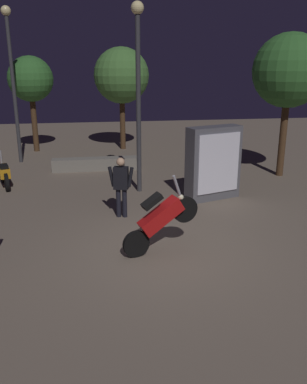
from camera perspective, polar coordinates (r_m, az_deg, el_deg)
The scene contains 12 objects.
ground_plane at distance 8.59m, azimuth 2.07°, elevation -8.42°, with size 40.00×40.00×0.00m, color #756656.
motorcycle_red_foreground at distance 8.29m, azimuth 1.02°, elevation -3.76°, with size 1.63×0.54×1.63m.
motorcycle_pink_parked_left at distance 14.38m, azimuth 7.59°, elevation 4.11°, with size 0.92×1.49×1.11m.
motorcycle_orange_parked_right at distance 13.71m, azimuth -20.30°, elevation 2.48°, with size 0.59×1.62×1.11m.
person_bystander_far at distance 10.20m, azimuth -4.59°, elevation 1.34°, with size 0.66×0.33×1.55m.
streetlamp_near at distance 11.97m, azimuth -2.18°, elevation 15.82°, with size 0.36×0.36×5.39m.
streetlamp_far at distance 16.68m, azimuth -19.34°, elevation 16.09°, with size 0.36×0.36×5.75m.
tree_left_bg at distance 18.54m, azimuth -4.53°, elevation 15.98°, with size 2.43×2.43×4.47m.
tree_center_bg at distance 18.71m, azimuth -16.92°, elevation 14.88°, with size 1.92×1.92×4.10m.
tree_right_bg at distance 14.51m, azimuth 18.56°, elevation 15.81°, with size 2.41×2.41×4.75m.
kiosk_billboard at distance 11.70m, azimuth 8.44°, elevation 4.03°, with size 1.68×0.97×2.10m.
planter_wall_low at distance 15.13m, azimuth -8.00°, elevation 3.93°, with size 3.22×0.50×0.45m.
Camera 1 is at (-1.47, -7.57, 3.77)m, focal length 37.89 mm.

